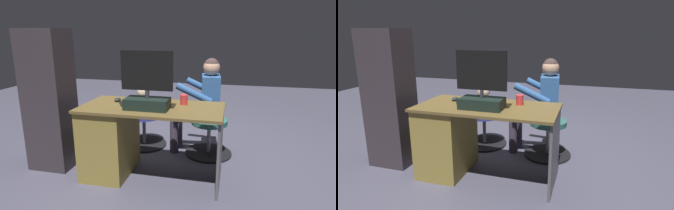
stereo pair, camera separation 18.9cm
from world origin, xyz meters
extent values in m
plane|color=#484658|center=(0.00, 0.00, 0.00)|extent=(10.00, 10.00, 0.00)
cube|color=brown|center=(0.00, 0.37, 0.73)|extent=(1.37, 0.67, 0.03)
cube|color=olive|center=(0.46, 0.37, 0.36)|extent=(0.44, 0.61, 0.71)
cube|color=#525151|center=(-0.66, 0.37, 0.36)|extent=(0.02, 0.60, 0.71)
cube|color=black|center=(0.02, 0.47, 0.79)|extent=(0.41, 0.22, 0.10)
cylinder|color=#333338|center=(0.02, 0.47, 0.88)|extent=(0.04, 0.04, 0.08)
cube|color=black|center=(0.02, 0.47, 1.10)|extent=(0.48, 0.02, 0.36)
cube|color=black|center=(0.02, 0.45, 1.10)|extent=(0.44, 0.00, 0.32)
cube|color=black|center=(0.09, 0.26, 0.75)|extent=(0.42, 0.14, 0.02)
ellipsoid|color=black|center=(0.40, 0.26, 0.76)|extent=(0.06, 0.10, 0.04)
cylinder|color=red|center=(-0.29, 0.23, 0.79)|extent=(0.07, 0.07, 0.10)
cube|color=black|center=(0.30, 0.38, 0.75)|extent=(0.11, 0.15, 0.02)
cylinder|color=black|center=(0.34, -0.41, 0.01)|extent=(0.57, 0.57, 0.03)
cylinder|color=gray|center=(0.34, -0.41, 0.20)|extent=(0.04, 0.04, 0.35)
cylinder|color=#2F378E|center=(0.34, -0.41, 0.41)|extent=(0.44, 0.44, 0.06)
ellipsoid|color=#D0B58F|center=(0.34, -0.41, 0.54)|extent=(0.19, 0.16, 0.20)
sphere|color=#D0B58F|center=(0.34, -0.41, 0.70)|extent=(0.16, 0.16, 0.16)
sphere|color=beige|center=(0.34, -0.47, 0.69)|extent=(0.06, 0.06, 0.06)
sphere|color=#D0B58F|center=(0.29, -0.41, 0.76)|extent=(0.07, 0.07, 0.07)
sphere|color=#D0B58F|center=(0.39, -0.41, 0.76)|extent=(0.07, 0.07, 0.07)
cylinder|color=#D0B58F|center=(0.25, -0.44, 0.58)|extent=(0.06, 0.15, 0.10)
cylinder|color=#D0B58F|center=(0.43, -0.44, 0.58)|extent=(0.06, 0.15, 0.10)
cylinder|color=#D0B58F|center=(0.29, -0.51, 0.47)|extent=(0.06, 0.12, 0.06)
cylinder|color=#D0B58F|center=(0.39, -0.51, 0.47)|extent=(0.06, 0.12, 0.06)
cylinder|color=black|center=(-0.50, -0.30, 0.01)|extent=(0.55, 0.55, 0.03)
cylinder|color=gray|center=(-0.50, -0.30, 0.20)|extent=(0.04, 0.04, 0.35)
cylinder|color=#2F635A|center=(-0.50, -0.30, 0.41)|extent=(0.42, 0.42, 0.06)
cube|color=#2D5791|center=(-0.50, -0.30, 0.70)|extent=(0.24, 0.34, 0.52)
sphere|color=tan|center=(-0.50, -0.30, 1.05)|extent=(0.19, 0.19, 0.19)
sphere|color=#3E2E2D|center=(-0.50, -0.30, 1.07)|extent=(0.17, 0.17, 0.17)
cylinder|color=#2D5791|center=(-0.33, -0.13, 0.78)|extent=(0.41, 0.12, 0.24)
cylinder|color=#2D5791|center=(-0.38, -0.52, 0.78)|extent=(0.41, 0.12, 0.24)
cylinder|color=#41374A|center=(-0.29, -0.24, 0.46)|extent=(0.42, 0.16, 0.11)
cylinder|color=#41374A|center=(-0.09, -0.27, 0.22)|extent=(0.10, 0.10, 0.44)
cylinder|color=#41374A|center=(-0.31, -0.42, 0.46)|extent=(0.42, 0.16, 0.11)
cylinder|color=#41374A|center=(-0.11, -0.44, 0.22)|extent=(0.10, 0.10, 0.44)
cube|color=#322B30|center=(1.12, 0.37, 0.74)|extent=(0.44, 0.36, 1.47)
camera|label=1|loc=(-0.75, 2.89, 1.44)|focal=30.20mm
camera|label=2|loc=(-0.93, 2.84, 1.44)|focal=30.20mm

